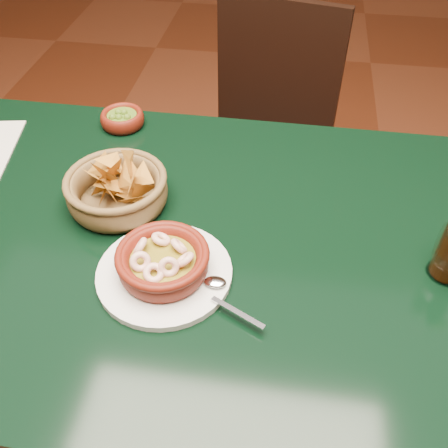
# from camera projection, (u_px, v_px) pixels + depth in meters

# --- Properties ---
(ground) EXTENTS (7.00, 7.00, 0.00)m
(ground) POSITION_uv_depth(u_px,v_px,m) (177.00, 418.00, 1.42)
(ground) COLOR #471C0C
(ground) RESTS_ON ground
(dining_table) EXTENTS (1.20, 0.80, 0.75)m
(dining_table) POSITION_uv_depth(u_px,v_px,m) (155.00, 268.00, 0.97)
(dining_table) COLOR black
(dining_table) RESTS_ON ground
(dining_chair) EXTENTS (0.48, 0.48, 0.88)m
(dining_chair) POSITION_uv_depth(u_px,v_px,m) (263.00, 141.00, 1.57)
(dining_chair) COLOR black
(dining_chair) RESTS_ON ground
(shrimp_plate) EXTENTS (0.29, 0.22, 0.07)m
(shrimp_plate) POSITION_uv_depth(u_px,v_px,m) (164.00, 264.00, 0.81)
(shrimp_plate) COLOR silver
(shrimp_plate) RESTS_ON dining_table
(chip_basket) EXTENTS (0.22, 0.22, 0.14)m
(chip_basket) POSITION_uv_depth(u_px,v_px,m) (117.00, 190.00, 0.93)
(chip_basket) COLOR brown
(chip_basket) RESTS_ON dining_table
(guacamole_ramekin) EXTENTS (0.12, 0.12, 0.04)m
(guacamole_ramekin) POSITION_uv_depth(u_px,v_px,m) (122.00, 119.00, 1.14)
(guacamole_ramekin) COLOR #501209
(guacamole_ramekin) RESTS_ON dining_table
(glass_ashtray) EXTENTS (0.12, 0.12, 0.03)m
(glass_ashtray) POSITION_uv_depth(u_px,v_px,m) (104.00, 180.00, 0.99)
(glass_ashtray) COLOR white
(glass_ashtray) RESTS_ON dining_table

